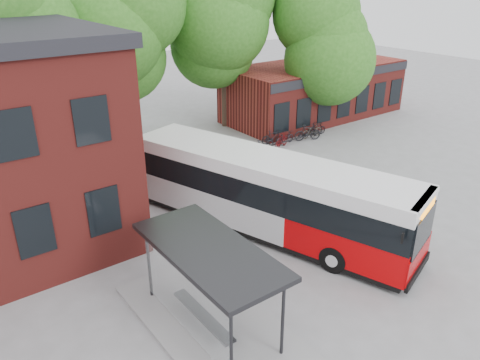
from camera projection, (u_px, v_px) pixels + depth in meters
ground at (294, 262)px, 18.17m from camera, size 100.00×100.00×0.00m
shop_row at (314, 90)px, 35.79m from camera, size 14.00×6.20×4.00m
bus_shelter at (210, 287)px, 14.39m from camera, size 3.60×7.00×2.90m
bike_rail at (294, 141)px, 30.47m from camera, size 5.20×0.10×0.38m
tree_0 at (4, 73)px, 24.34m from camera, size 7.92×7.92×11.00m
tree_1 at (123, 62)px, 29.02m from camera, size 7.92×7.92×10.40m
tree_2 at (224, 49)px, 31.99m from camera, size 7.92×7.92×11.00m
tree_3 at (317, 62)px, 32.15m from camera, size 7.04×7.04×9.28m
city_bus at (266, 195)px, 19.84m from camera, size 6.65×13.35×3.33m
bicycle_0 at (262, 143)px, 29.57m from camera, size 1.67×1.00×0.83m
bicycle_1 at (273, 137)px, 30.38m from camera, size 1.63×0.96×0.95m
bicycle_2 at (285, 138)px, 30.43m from camera, size 1.69×0.77×0.86m
bicycle_3 at (281, 141)px, 29.80m from camera, size 1.56×0.90×0.91m
bicycle_5 at (308, 132)px, 31.03m from camera, size 1.92×1.14×1.11m
bicycle_6 at (312, 131)px, 31.68m from camera, size 1.76×0.62×0.92m
bicycle_7 at (316, 129)px, 32.13m from camera, size 1.53×0.68×0.89m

